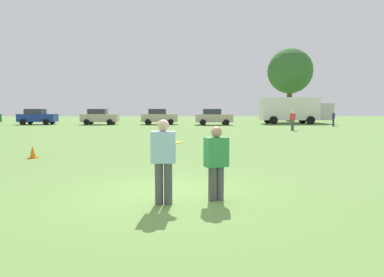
{
  "coord_description": "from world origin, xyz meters",
  "views": [
    {
      "loc": [
        0.25,
        -7.69,
        1.94
      ],
      "look_at": [
        0.55,
        1.62,
        1.12
      ],
      "focal_mm": 32.44,
      "sensor_mm": 36.0,
      "label": 1
    }
  ],
  "objects": [
    {
      "name": "box_truck",
      "position": [
        14.01,
        34.05,
        1.75
      ],
      "size": [
        8.5,
        3.02,
        3.18
      ],
      "color": "white",
      "rests_on": "ground"
    },
    {
      "name": "parked_car_near_right",
      "position": [
        3.97,
        31.62,
        0.92
      ],
      "size": [
        4.2,
        2.22,
        1.82
      ],
      "color": "#B7AD99",
      "rests_on": "ground"
    },
    {
      "name": "bystander_sideline_watcher",
      "position": [
        16.22,
        28.02,
        0.88
      ],
      "size": [
        0.44,
        0.5,
        1.57
      ],
      "color": "#1E234C",
      "rests_on": "ground"
    },
    {
      "name": "player_thrower",
      "position": [
        -0.1,
        -0.81,
        0.97
      ],
      "size": [
        0.49,
        0.3,
        1.71
      ],
      "color": "#4C4C51",
      "rests_on": "ground"
    },
    {
      "name": "traffic_cone",
      "position": [
        -5.49,
        5.83,
        0.23
      ],
      "size": [
        0.32,
        0.32,
        0.48
      ],
      "color": "#D8590C",
      "rests_on": "ground"
    },
    {
      "name": "bystander_far_jogger",
      "position": [
        9.95,
        22.03,
        0.94
      ],
      "size": [
        0.52,
        0.5,
        1.67
      ],
      "color": "#4C4C51",
      "rests_on": "ground"
    },
    {
      "name": "frisbee",
      "position": [
        0.16,
        -0.61,
        1.23
      ],
      "size": [
        0.27,
        0.27,
        0.06
      ],
      "color": "yellow"
    },
    {
      "name": "parked_car_mid_left",
      "position": [
        -16.49,
        33.36,
        0.92
      ],
      "size": [
        4.2,
        2.22,
        1.82
      ],
      "color": "navy",
      "rests_on": "ground"
    },
    {
      "name": "player_defender",
      "position": [
        0.99,
        -0.54,
        0.87
      ],
      "size": [
        0.53,
        0.41,
        1.56
      ],
      "color": "#4C4C51",
      "rests_on": "ground"
    },
    {
      "name": "ground_plane",
      "position": [
        0.0,
        0.0,
        0.0
      ],
      "size": [
        144.58,
        144.58,
        0.0
      ],
      "primitive_type": "plane",
      "color": "#6B9347"
    },
    {
      "name": "parked_car_mid_right",
      "position": [
        -2.25,
        32.98,
        0.92
      ],
      "size": [
        4.2,
        2.22,
        1.82
      ],
      "color": "#B7AD99",
      "rests_on": "ground"
    },
    {
      "name": "parked_car_center",
      "position": [
        -9.19,
        32.99,
        0.92
      ],
      "size": [
        4.2,
        2.22,
        1.82
      ],
      "color": "#B7AD99",
      "rests_on": "ground"
    },
    {
      "name": "tree_center_elm",
      "position": [
        15.96,
        42.12,
        7.15
      ],
      "size": [
        6.4,
        6.4,
        10.4
      ],
      "color": "brown",
      "rests_on": "ground"
    }
  ]
}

